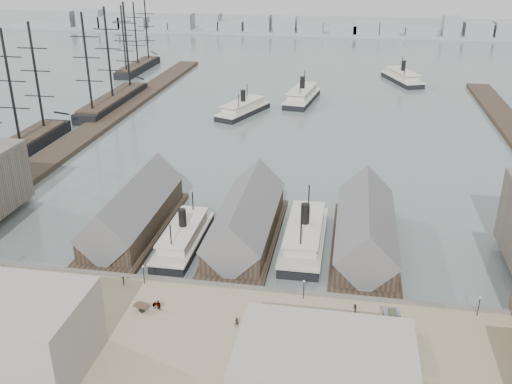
% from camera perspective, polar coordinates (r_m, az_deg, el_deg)
% --- Properties ---
extents(ground, '(900.00, 900.00, 0.00)m').
position_cam_1_polar(ground, '(113.65, -2.58, -8.78)').
color(ground, '#546160').
rests_on(ground, ground).
extents(quay, '(180.00, 30.00, 2.00)m').
position_cam_1_polar(quay, '(97.21, -5.14, -14.49)').
color(quay, '#8A7C5D').
rests_on(quay, ground).
extents(seawall, '(180.00, 1.20, 2.30)m').
position_cam_1_polar(seawall, '(108.77, -3.17, -9.71)').
color(seawall, '#59544C').
rests_on(seawall, ground).
extents(west_wharf, '(10.00, 220.00, 1.60)m').
position_cam_1_polar(west_wharf, '(221.47, -14.55, 7.12)').
color(west_wharf, '#2D231C').
rests_on(west_wharf, ground).
extents(ferry_shed_west, '(14.00, 42.00, 12.60)m').
position_cam_1_polar(ferry_shed_west, '(132.65, -12.12, -2.02)').
color(ferry_shed_west, '#2D231C').
rests_on(ferry_shed_west, ground).
extents(ferry_shed_center, '(14.00, 42.00, 12.60)m').
position_cam_1_polar(ferry_shed_center, '(125.78, -1.01, -2.93)').
color(ferry_shed_center, '#2D231C').
rests_on(ferry_shed_center, ground).
extents(ferry_shed_east, '(14.00, 42.00, 12.60)m').
position_cam_1_polar(ferry_shed_east, '(124.08, 10.90, -3.78)').
color(ferry_shed_east, '#2D231C').
rests_on(ferry_shed_east, ground).
extents(street_bldg_center, '(24.00, 16.00, 10.00)m').
position_cam_1_polar(street_bldg_center, '(81.84, 6.82, -17.72)').
color(street_bldg_center, gray).
rests_on(street_bldg_center, quay).
extents(lamp_post_near_w, '(0.44, 0.44, 3.92)m').
position_cam_1_polar(lamp_post_near_w, '(109.37, -11.19, -7.76)').
color(lamp_post_near_w, black).
rests_on(lamp_post_near_w, quay).
extents(lamp_post_near_e, '(0.44, 0.44, 3.92)m').
position_cam_1_polar(lamp_post_near_e, '(103.41, 4.80, -9.35)').
color(lamp_post_near_e, black).
rests_on(lamp_post_near_e, quay).
extents(lamp_post_far_e, '(0.44, 0.44, 3.92)m').
position_cam_1_polar(lamp_post_far_e, '(105.95, 21.44, -10.23)').
color(lamp_post_far_e, black).
rests_on(lamp_post_far_e, quay).
extents(far_shore, '(500.00, 40.00, 15.72)m').
position_cam_1_polar(far_shore, '(432.18, 6.80, 15.88)').
color(far_shore, gray).
rests_on(far_shore, ground).
extents(ferry_docked_west, '(7.72, 25.72, 9.19)m').
position_cam_1_polar(ferry_docked_west, '(125.63, -7.26, -4.44)').
color(ferry_docked_west, black).
rests_on(ferry_docked_west, ground).
extents(ferry_docked_east, '(8.79, 29.31, 10.47)m').
position_cam_1_polar(ferry_docked_east, '(125.00, 4.86, -4.32)').
color(ferry_docked_east, black).
rests_on(ferry_docked_east, ground).
extents(ferry_open_near, '(18.08, 29.43, 10.10)m').
position_cam_1_polar(ferry_open_near, '(222.37, -1.30, 8.36)').
color(ferry_open_near, black).
rests_on(ferry_open_near, ground).
extents(ferry_open_mid, '(13.58, 32.32, 11.19)m').
position_cam_1_polar(ferry_open_mid, '(241.41, 4.63, 9.58)').
color(ferry_open_mid, black).
rests_on(ferry_open_mid, ground).
extents(ferry_open_far, '(19.34, 31.69, 10.87)m').
position_cam_1_polar(ferry_open_far, '(284.77, 14.42, 11.07)').
color(ferry_open_far, black).
rests_on(ferry_open_far, ground).
extents(sailing_ship_near, '(9.35, 64.43, 38.45)m').
position_cam_1_polar(sailing_ship_near, '(188.64, -23.63, 3.67)').
color(sailing_ship_near, black).
rests_on(sailing_ship_near, ground).
extents(sailing_ship_mid, '(9.47, 54.72, 38.94)m').
position_cam_1_polar(sailing_ship_mid, '(240.37, -14.10, 8.93)').
color(sailing_ship_mid, black).
rests_on(sailing_ship_mid, ground).
extents(sailing_ship_far, '(8.30, 46.11, 34.12)m').
position_cam_1_polar(sailing_ship_far, '(309.07, -11.70, 12.25)').
color(sailing_ship_far, black).
rests_on(sailing_ship_far, ground).
extents(tram, '(3.74, 10.41, 3.62)m').
position_cam_1_polar(tram, '(95.74, 13.68, -13.70)').
color(tram, black).
rests_on(tram, quay).
extents(horse_cart_left, '(4.32, 4.13, 1.56)m').
position_cam_1_polar(horse_cart_left, '(112.33, -24.16, -9.84)').
color(horse_cart_left, black).
rests_on(horse_cart_left, quay).
extents(horse_cart_center, '(5.04, 2.40, 1.68)m').
position_cam_1_polar(horse_cart_center, '(102.91, -10.32, -11.13)').
color(horse_cart_center, black).
rests_on(horse_cart_center, quay).
extents(horse_cart_right, '(4.75, 3.57, 1.59)m').
position_cam_1_polar(horse_cart_right, '(95.45, 11.49, -14.39)').
color(horse_cart_right, black).
rests_on(horse_cart_right, quay).
extents(pedestrian_2, '(0.83, 1.18, 1.67)m').
position_cam_1_polar(pedestrian_2, '(110.86, -13.13, -8.63)').
color(pedestrian_2, black).
rests_on(pedestrian_2, quay).
extents(pedestrian_3, '(1.11, 0.78, 1.74)m').
position_cam_1_polar(pedestrian_3, '(99.00, -15.78, -13.27)').
color(pedestrian_3, black).
rests_on(pedestrian_3, quay).
extents(pedestrian_4, '(0.91, 0.75, 1.61)m').
position_cam_1_polar(pedestrian_4, '(103.13, -9.75, -11.02)').
color(pedestrian_4, black).
rests_on(pedestrian_4, quay).
extents(pedestrian_5, '(0.77, 0.64, 1.83)m').
position_cam_1_polar(pedestrian_5, '(97.49, -1.95, -12.85)').
color(pedestrian_5, black).
rests_on(pedestrian_5, quay).
extents(pedestrian_6, '(0.76, 0.90, 1.64)m').
position_cam_1_polar(pedestrian_6, '(102.11, 9.85, -11.41)').
color(pedestrian_6, black).
rests_on(pedestrian_6, quay).
extents(pedestrian_7, '(0.99, 1.28, 1.75)m').
position_cam_1_polar(pedestrian_7, '(89.61, 12.82, -17.41)').
color(pedestrian_7, black).
rests_on(pedestrian_7, quay).
extents(pedestrian_8, '(1.03, 0.45, 1.74)m').
position_cam_1_polar(pedestrian_8, '(99.56, 15.38, -12.98)').
color(pedestrian_8, black).
rests_on(pedestrian_8, quay).
extents(pedestrian_10, '(0.72, 0.91, 1.62)m').
position_cam_1_polar(pedestrian_10, '(95.46, 5.87, -13.96)').
color(pedestrian_10, black).
rests_on(pedestrian_10, quay).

